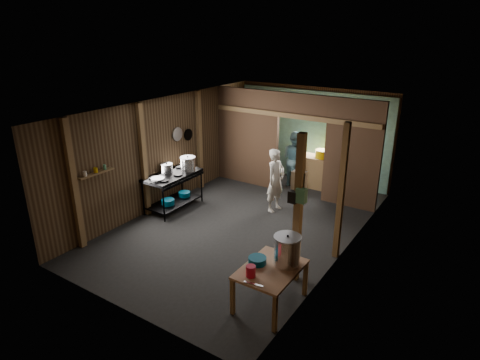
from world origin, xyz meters
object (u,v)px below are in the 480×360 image
Objects in this scene: gas_range at (173,191)px; prep_table at (270,286)px; stock_pot at (287,251)px; pink_bucket at (251,271)px; yellow_tub at (322,154)px; cook at (276,180)px; stove_pot_large at (188,164)px.

gas_range is 4.18m from prep_table.
prep_table is 2.20× the size of stock_pot.
yellow_tub is (-1.14, 5.45, 0.21)m from pink_bucket.
pink_bucket is at bearing -148.91° from cook.
yellow_tub is at bearing 101.82° from pink_bucket.
pink_bucket is (-0.14, -0.35, 0.41)m from prep_table.
stock_pot is 0.33× the size of cook.
yellow_tub is 0.25× the size of cook.
stock_pot is (0.15, 0.24, 0.56)m from prep_table.
pink_bucket is 3.80m from cook.
yellow_tub reaches higher than pink_bucket.
stove_pot_large reaches higher than pink_bucket.
gas_range is at bearing -114.15° from stove_pot_large.
prep_table is 2.91× the size of yellow_tub.
stock_pot is at bearing -73.58° from yellow_tub.
pink_bucket is at bearing -32.54° from gas_range.
gas_range is at bearing -127.42° from yellow_tub.
stock_pot is 1.32× the size of yellow_tub.
yellow_tub is 1.99m from cook.
stove_pot_large is at bearing 141.99° from pink_bucket.
prep_table is 4.28m from stove_pot_large.
stove_pot_large is 4.32m from pink_bucket.
gas_range is at bearing 156.37° from stock_pot.
stove_pot_large reaches higher than yellow_tub.
yellow_tub reaches higher than gas_range.
yellow_tub is at bearing 52.58° from gas_range.
prep_table is at bearing -144.56° from cook.
stove_pot_large is at bearing 122.00° from cook.
pink_bucket is (3.40, -2.66, -0.29)m from stove_pot_large.
gas_range is 1.33× the size of prep_table.
stock_pot reaches higher than gas_range.
yellow_tub is at bearing 51.06° from stove_pot_large.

